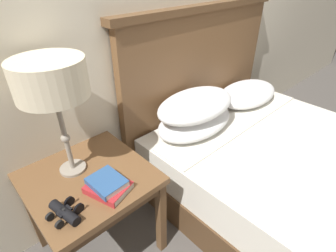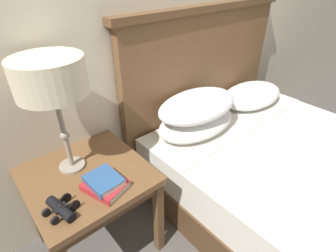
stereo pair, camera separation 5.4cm
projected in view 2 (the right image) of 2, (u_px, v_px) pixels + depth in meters
nightstand at (89, 184)px, 1.36m from camera, size 0.58×0.58×0.57m
bed at (298, 179)px, 1.67m from camera, size 1.53×2.01×1.23m
table_lamp at (50, 79)px, 1.10m from camera, size 0.31×0.31×0.58m
book_on_nightstand at (105, 186)px, 1.22m from camera, size 0.20×0.22×0.04m
book_stacked_on_top at (103, 180)px, 1.20m from camera, size 0.15×0.17×0.03m
binoculars_pair at (61, 209)px, 1.10m from camera, size 0.15×0.16×0.05m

